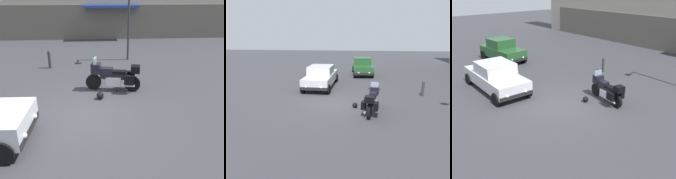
% 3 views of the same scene
% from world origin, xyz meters
% --- Properties ---
extents(ground_plane, '(80.00, 80.00, 0.00)m').
position_xyz_m(ground_plane, '(0.00, 0.00, 0.00)').
color(ground_plane, '#38383D').
extents(motorcycle, '(2.24, 0.98, 1.36)m').
position_xyz_m(motorcycle, '(1.20, 2.07, 0.62)').
color(motorcycle, black).
rests_on(motorcycle, ground).
extents(helmet, '(0.28, 0.28, 0.28)m').
position_xyz_m(helmet, '(0.61, 1.24, 0.14)').
color(helmet, black).
rests_on(helmet, ground).
extents(car_hatchback_near, '(3.97, 2.05, 1.64)m').
position_xyz_m(car_hatchback_near, '(-8.56, 1.64, 0.81)').
color(car_hatchback_near, '#235128').
rests_on(car_hatchback_near, ground).
extents(car_sedan_far, '(4.61, 2.01, 1.56)m').
position_xyz_m(car_sedan_far, '(-3.55, -1.35, 0.78)').
color(car_sedan_far, silver).
rests_on(car_sedan_far, ground).
extents(bollard_curbside, '(0.16, 0.16, 0.96)m').
position_xyz_m(bollard_curbside, '(-1.97, 5.36, 0.51)').
color(bollard_curbside, '#333338').
rests_on(bollard_curbside, ground).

